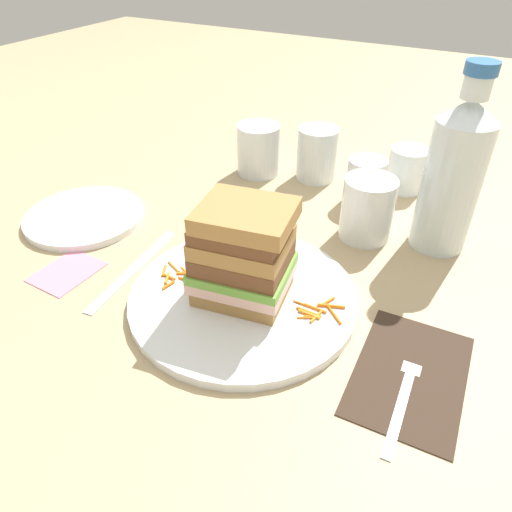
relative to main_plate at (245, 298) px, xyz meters
The scene contains 34 objects.
ground_plane 0.02m from the main_plate, 98.03° to the left, with size 3.00×3.00×0.00m, color tan.
main_plate is the anchor object (origin of this frame).
sandwich 0.07m from the main_plate, ahead, with size 0.13×0.11×0.13m.
carrot_shred_0 0.08m from the main_plate, behind, with size 0.00×0.00×0.03m, color orange.
carrot_shred_1 0.10m from the main_plate, 160.41° to the right, with size 0.00×0.00×0.02m, color orange.
carrot_shred_2 0.11m from the main_plate, behind, with size 0.00×0.00×0.03m, color orange.
carrot_shred_3 0.12m from the main_plate, behind, with size 0.00×0.00×0.02m, color orange.
carrot_shred_4 0.09m from the main_plate, behind, with size 0.00×0.00×0.03m, color orange.
carrot_shred_5 0.08m from the main_plate, behind, with size 0.00×0.00×0.02m, color orange.
carrot_shred_6 0.11m from the main_plate, 167.33° to the right, with size 0.00×0.00×0.02m, color orange.
carrot_shred_7 0.09m from the main_plate, behind, with size 0.00×0.00×0.03m, color orange.
carrot_shred_8 0.11m from the main_plate, 169.44° to the right, with size 0.00×0.00×0.02m, color orange.
carrot_shred_9 0.09m from the main_plate, behind, with size 0.00×0.00×0.02m, color orange.
carrot_shred_10 0.09m from the main_plate, ahead, with size 0.00×0.00×0.03m, color orange.
carrot_shred_11 0.08m from the main_plate, ahead, with size 0.00×0.00×0.03m, color orange.
carrot_shred_12 0.09m from the main_plate, ahead, with size 0.00×0.00×0.02m, color orange.
carrot_shred_13 0.08m from the main_plate, ahead, with size 0.00×0.00×0.03m, color orange.
carrot_shred_14 0.10m from the main_plate, ahead, with size 0.00×0.00×0.02m, color orange.
carrot_shred_15 0.11m from the main_plate, 19.53° to the left, with size 0.00×0.00×0.02m, color orange.
carrot_shred_16 0.09m from the main_plate, 12.76° to the left, with size 0.00×0.00×0.03m, color orange.
carrot_shred_17 0.12m from the main_plate, ahead, with size 0.00×0.00×0.03m, color orange.
carrot_shred_18 0.09m from the main_plate, ahead, with size 0.00×0.00×0.02m, color orange.
carrot_shred_19 0.11m from the main_plate, 14.99° to the left, with size 0.00×0.00×0.03m, color orange.
napkin_dark 0.22m from the main_plate, ahead, with size 0.11×0.17×0.00m, color #38281E.
fork 0.22m from the main_plate, 10.97° to the right, with size 0.02×0.17×0.00m.
knife 0.17m from the main_plate, behind, with size 0.03×0.20×0.00m.
juice_glass 0.24m from the main_plate, 68.59° to the left, with size 0.08×0.08×0.10m.
water_bottle 0.33m from the main_plate, 53.15° to the left, with size 0.08×0.08×0.26m.
empty_tumbler_0 0.37m from the main_plate, 98.54° to the left, with size 0.07×0.07×0.10m, color silver.
empty_tumbler_1 0.42m from the main_plate, 75.84° to the left, with size 0.07×0.07×0.08m, color silver.
empty_tumbler_2 0.37m from the main_plate, 115.31° to the left, with size 0.08×0.08×0.09m, color silver.
empty_tumbler_3 0.33m from the main_plate, 80.75° to the left, with size 0.06×0.06×0.08m, color silver.
side_plate 0.33m from the main_plate, behind, with size 0.19×0.19×0.01m, color white.
napkin_pink 0.25m from the main_plate, 165.42° to the right, with size 0.07×0.09×0.00m, color pink.
Camera 1 is at (0.23, -0.41, 0.40)m, focal length 33.31 mm.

